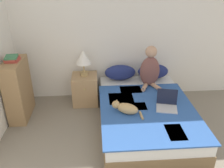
{
  "coord_description": "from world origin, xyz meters",
  "views": [
    {
      "loc": [
        -0.57,
        -0.62,
        2.32
      ],
      "look_at": [
        -0.35,
        2.46,
        0.77
      ],
      "focal_mm": 38.0,
      "sensor_mm": 36.0,
      "label": 1
    }
  ],
  "objects_px": {
    "cat_tabby": "(125,108)",
    "laptop_open": "(167,104)",
    "nightstand": "(85,89)",
    "table_lamp": "(83,58)",
    "pillow_far": "(153,71)",
    "person_sitting": "(150,69)",
    "bookshelf": "(18,90)",
    "book_stack_top": "(12,59)",
    "pillow_near": "(120,72)",
    "bed": "(145,114)"
  },
  "relations": [
    {
      "from": "pillow_far",
      "to": "bed",
      "type": "bearing_deg",
      "value": -109.38
    },
    {
      "from": "person_sitting",
      "to": "book_stack_top",
      "type": "relative_size",
      "value": 3.06
    },
    {
      "from": "table_lamp",
      "to": "book_stack_top",
      "type": "relative_size",
      "value": 1.99
    },
    {
      "from": "cat_tabby",
      "to": "bed",
      "type": "bearing_deg",
      "value": -117.28
    },
    {
      "from": "nightstand",
      "to": "bookshelf",
      "type": "distance_m",
      "value": 1.15
    },
    {
      "from": "pillow_far",
      "to": "table_lamp",
      "type": "bearing_deg",
      "value": -177.8
    },
    {
      "from": "laptop_open",
      "to": "nightstand",
      "type": "distance_m",
      "value": 1.58
    },
    {
      "from": "cat_tabby",
      "to": "bookshelf",
      "type": "distance_m",
      "value": 1.82
    },
    {
      "from": "cat_tabby",
      "to": "laptop_open",
      "type": "bearing_deg",
      "value": -143.97
    },
    {
      "from": "pillow_far",
      "to": "nightstand",
      "type": "distance_m",
      "value": 1.3
    },
    {
      "from": "bed",
      "to": "laptop_open",
      "type": "xyz_separation_m",
      "value": [
        0.29,
        -0.15,
        0.27
      ]
    },
    {
      "from": "cat_tabby",
      "to": "laptop_open",
      "type": "relative_size",
      "value": 1.17
    },
    {
      "from": "bookshelf",
      "to": "pillow_far",
      "type": "bearing_deg",
      "value": 10.55
    },
    {
      "from": "pillow_near",
      "to": "nightstand",
      "type": "height_order",
      "value": "pillow_near"
    },
    {
      "from": "bed",
      "to": "pillow_near",
      "type": "xyz_separation_m",
      "value": [
        -0.31,
        0.87,
        0.35
      ]
    },
    {
      "from": "pillow_near",
      "to": "bookshelf",
      "type": "distance_m",
      "value": 1.78
    },
    {
      "from": "person_sitting",
      "to": "bookshelf",
      "type": "xyz_separation_m",
      "value": [
        -2.2,
        -0.15,
        -0.24
      ]
    },
    {
      "from": "nightstand",
      "to": "book_stack_top",
      "type": "height_order",
      "value": "book_stack_top"
    },
    {
      "from": "nightstand",
      "to": "table_lamp",
      "type": "relative_size",
      "value": 1.16
    },
    {
      "from": "book_stack_top",
      "to": "table_lamp",
      "type": "bearing_deg",
      "value": 20.18
    },
    {
      "from": "pillow_near",
      "to": "laptop_open",
      "type": "xyz_separation_m",
      "value": [
        0.59,
        -1.02,
        -0.09
      ]
    },
    {
      "from": "pillow_far",
      "to": "book_stack_top",
      "type": "relative_size",
      "value": 2.39
    },
    {
      "from": "pillow_near",
      "to": "pillow_far",
      "type": "relative_size",
      "value": 1.0
    },
    {
      "from": "nightstand",
      "to": "book_stack_top",
      "type": "distance_m",
      "value": 1.37
    },
    {
      "from": "person_sitting",
      "to": "laptop_open",
      "type": "xyz_separation_m",
      "value": [
        0.11,
        -0.73,
        -0.26
      ]
    },
    {
      "from": "cat_tabby",
      "to": "table_lamp",
      "type": "xyz_separation_m",
      "value": [
        -0.61,
        1.07,
        0.37
      ]
    },
    {
      "from": "cat_tabby",
      "to": "book_stack_top",
      "type": "bearing_deg",
      "value": 5.32
    },
    {
      "from": "cat_tabby",
      "to": "book_stack_top",
      "type": "xyz_separation_m",
      "value": [
        -1.68,
        0.68,
        0.54
      ]
    },
    {
      "from": "person_sitting",
      "to": "nightstand",
      "type": "distance_m",
      "value": 1.24
    },
    {
      "from": "pillow_far",
      "to": "person_sitting",
      "type": "relative_size",
      "value": 0.78
    },
    {
      "from": "pillow_near",
      "to": "bookshelf",
      "type": "height_order",
      "value": "bookshelf"
    },
    {
      "from": "bed",
      "to": "laptop_open",
      "type": "distance_m",
      "value": 0.42
    },
    {
      "from": "laptop_open",
      "to": "bookshelf",
      "type": "xyz_separation_m",
      "value": [
        -2.32,
        0.59,
        0.03
      ]
    },
    {
      "from": "bed",
      "to": "cat_tabby",
      "type": "height_order",
      "value": "cat_tabby"
    },
    {
      "from": "table_lamp",
      "to": "bed",
      "type": "bearing_deg",
      "value": -40.63
    },
    {
      "from": "cat_tabby",
      "to": "laptop_open",
      "type": "height_order",
      "value": "laptop_open"
    },
    {
      "from": "pillow_far",
      "to": "table_lamp",
      "type": "xyz_separation_m",
      "value": [
        -1.27,
        -0.05,
        0.31
      ]
    },
    {
      "from": "cat_tabby",
      "to": "nightstand",
      "type": "height_order",
      "value": "cat_tabby"
    },
    {
      "from": "pillow_far",
      "to": "cat_tabby",
      "type": "bearing_deg",
      "value": -120.25
    },
    {
      "from": "nightstand",
      "to": "table_lamp",
      "type": "bearing_deg",
      "value": 91.74
    },
    {
      "from": "bookshelf",
      "to": "person_sitting",
      "type": "bearing_deg",
      "value": 3.86
    },
    {
      "from": "nightstand",
      "to": "laptop_open",
      "type": "bearing_deg",
      "value": -37.44
    },
    {
      "from": "person_sitting",
      "to": "book_stack_top",
      "type": "height_order",
      "value": "person_sitting"
    },
    {
      "from": "pillow_near",
      "to": "bed",
      "type": "bearing_deg",
      "value": -70.67
    },
    {
      "from": "person_sitting",
      "to": "cat_tabby",
      "type": "height_order",
      "value": "person_sitting"
    },
    {
      "from": "pillow_near",
      "to": "person_sitting",
      "type": "xyz_separation_m",
      "value": [
        0.48,
        -0.29,
        0.18
      ]
    },
    {
      "from": "nightstand",
      "to": "table_lamp",
      "type": "xyz_separation_m",
      "value": [
        -0.0,
        0.02,
        0.6
      ]
    },
    {
      "from": "person_sitting",
      "to": "cat_tabby",
      "type": "bearing_deg",
      "value": -121.98
    },
    {
      "from": "pillow_far",
      "to": "person_sitting",
      "type": "bearing_deg",
      "value": -114.87
    },
    {
      "from": "laptop_open",
      "to": "book_stack_top",
      "type": "relative_size",
      "value": 1.52
    }
  ]
}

